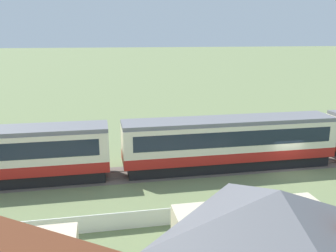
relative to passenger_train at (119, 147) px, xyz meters
name	(u,v)px	position (x,y,z in m)	size (l,w,h in m)	color
ground_plane	(287,171)	(13.37, -1.68, -2.31)	(600.00, 600.00, 0.00)	#707F51
passenger_train	(119,147)	(0.00, 0.00, 0.00)	(72.77, 3.16, 4.17)	#AD1E19
railway_track	(56,180)	(-4.86, 0.00, -2.30)	(116.49, 3.60, 0.04)	#665B51
cottage_grey_roof_2	(276,244)	(5.38, -14.76, 0.23)	(7.72, 7.60, 4.89)	beige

